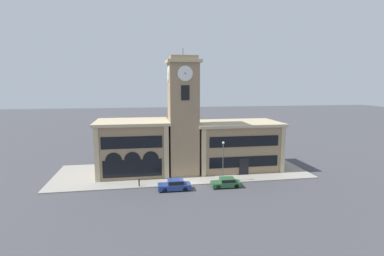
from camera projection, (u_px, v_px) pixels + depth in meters
name	position (u px, v px, depth m)	size (l,w,h in m)	color
ground_plane	(189.00, 186.00, 42.80)	(300.00, 300.00, 0.00)	#424247
sidewalk_kerb	(182.00, 172.00, 49.51)	(40.51, 13.79, 0.15)	gray
clock_tower	(183.00, 116.00, 47.02)	(5.17, 5.17, 19.84)	#937A5B
town_hall_left_wing	(133.00, 147.00, 48.25)	(11.55, 9.01, 8.65)	#937A5B
town_hall_right_wing	(236.00, 145.00, 51.20)	(14.42, 9.01, 8.09)	#937A5B
parked_car_near	(175.00, 185.00, 40.89)	(4.48, 1.90, 1.48)	navy
parked_car_mid	(226.00, 182.00, 42.12)	(4.18, 1.89, 1.32)	#285633
street_lamp	(223.00, 155.00, 43.83)	(0.36, 0.36, 5.96)	#4C4C51
bollard	(139.00, 183.00, 42.08)	(0.18, 0.18, 1.06)	black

